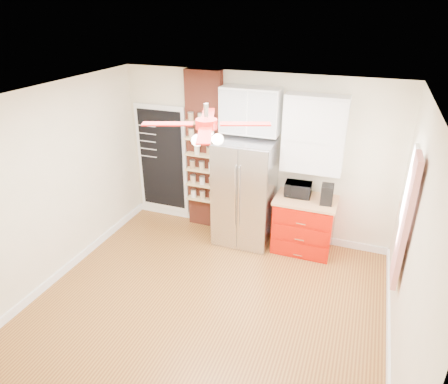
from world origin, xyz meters
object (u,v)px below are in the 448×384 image
(pantry_jar_oats, at_px, (197,150))
(fridge, at_px, (245,192))
(red_cabinet, at_px, (304,225))
(toaster_oven, at_px, (298,189))
(coffee_maker, at_px, (327,194))
(canister_left, at_px, (328,200))
(ceiling_fan, at_px, (206,124))

(pantry_jar_oats, bearing_deg, fridge, -8.82)
(red_cabinet, bearing_deg, toaster_oven, 155.36)
(coffee_maker, xyz_separation_m, canister_left, (0.03, -0.03, -0.07))
(fridge, relative_size, canister_left, 11.41)
(red_cabinet, distance_m, pantry_jar_oats, 2.10)
(fridge, distance_m, ceiling_fan, 2.25)
(toaster_oven, bearing_deg, ceiling_fan, -116.73)
(red_cabinet, height_order, pantry_jar_oats, pantry_jar_oats)
(coffee_maker, bearing_deg, pantry_jar_oats, 172.71)
(toaster_oven, xyz_separation_m, canister_left, (0.47, -0.14, -0.03))
(fridge, bearing_deg, toaster_oven, 8.10)
(red_cabinet, relative_size, ceiling_fan, 0.67)
(canister_left, distance_m, pantry_jar_oats, 2.23)
(pantry_jar_oats, bearing_deg, toaster_oven, -0.63)
(red_cabinet, bearing_deg, fridge, -177.05)
(red_cabinet, bearing_deg, pantry_jar_oats, 177.34)
(ceiling_fan, bearing_deg, toaster_oven, 66.12)
(red_cabinet, distance_m, coffee_maker, 0.67)
(toaster_oven, xyz_separation_m, pantry_jar_oats, (-1.70, 0.02, 0.43))
(red_cabinet, distance_m, toaster_oven, 0.58)
(red_cabinet, bearing_deg, ceiling_fan, -118.71)
(coffee_maker, bearing_deg, red_cabinet, 168.24)
(toaster_oven, height_order, pantry_jar_oats, pantry_jar_oats)
(red_cabinet, distance_m, canister_left, 0.62)
(red_cabinet, relative_size, coffee_maker, 3.12)
(ceiling_fan, distance_m, pantry_jar_oats, 2.22)
(pantry_jar_oats, bearing_deg, red_cabinet, -2.66)
(ceiling_fan, height_order, coffee_maker, ceiling_fan)
(ceiling_fan, bearing_deg, red_cabinet, 61.29)
(canister_left, bearing_deg, red_cabinet, 167.98)
(fridge, bearing_deg, coffee_maker, 0.37)
(toaster_oven, bearing_deg, pantry_jar_oats, 176.52)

